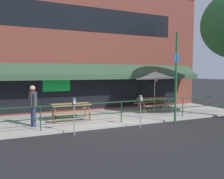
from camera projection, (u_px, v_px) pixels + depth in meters
ground_plane at (124, 126)px, 9.50m from camera, size 120.00×120.00×0.00m
patio_deck at (107, 117)px, 11.33m from camera, size 15.00×4.00×0.10m
restaurant_building at (93, 48)px, 13.07m from camera, size 15.00×1.60×7.74m
patio_railing at (121, 107)px, 9.71m from camera, size 13.84×0.04×0.97m
picnic_table_left at (71, 107)px, 10.33m from camera, size 1.80×1.42×0.76m
picnic_table_centre at (153, 101)px, 12.63m from camera, size 1.80×1.42×0.76m
patio_umbrella_centre at (155, 75)px, 12.41m from camera, size 2.14×2.14×2.39m
pedestrian_walking at (33, 104)px, 9.06m from camera, size 0.32×0.61×1.71m
parking_meter_near at (74, 105)px, 8.04m from camera, size 0.15×0.16×1.42m
parking_meter_far at (141, 101)px, 9.06m from camera, size 0.15×0.16×1.42m
street_sign_pole at (176, 77)px, 9.84m from camera, size 0.28×0.09×4.16m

